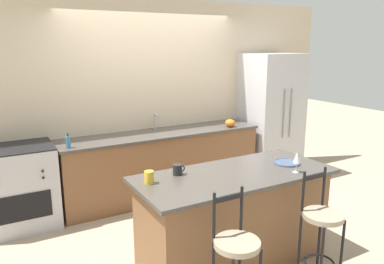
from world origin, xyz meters
name	(u,v)px	position (x,y,z in m)	size (l,w,h in m)	color
ground_plane	(174,204)	(0.00, 0.00, 0.00)	(18.00, 18.00, 0.00)	tan
wall_back	(151,98)	(0.00, 0.70, 1.35)	(6.00, 0.07, 2.70)	beige
back_counter	(162,164)	(0.00, 0.38, 0.46)	(2.81, 0.68, 0.92)	brown
sink_faucet	(155,120)	(0.00, 0.58, 1.06)	(0.02, 0.13, 0.22)	#ADAFB5
kitchen_island	(234,217)	(-0.10, -1.47, 0.46)	(1.90, 0.83, 0.91)	brown
refrigerator	(271,116)	(1.89, 0.32, 0.98)	(0.85, 0.74, 1.95)	#BCBCC1
oven_range	(20,187)	(-1.82, 0.35, 0.48)	(0.80, 0.68, 0.96)	#B7B7BC
bar_stool_near	(236,256)	(-0.56, -2.13, 0.54)	(0.35, 0.35, 1.03)	black
bar_stool_far	(321,226)	(0.36, -2.12, 0.54)	(0.35, 0.35, 1.03)	black
dinner_plate	(287,162)	(0.54, -1.49, 0.92)	(0.27, 0.27, 0.02)	#425170
wine_glass	(297,158)	(0.42, -1.73, 1.05)	(0.07, 0.07, 0.20)	white
coffee_mug	(178,170)	(-0.58, -1.24, 0.96)	(0.12, 0.09, 0.10)	#232326
tumbler_cup	(149,177)	(-0.90, -1.32, 0.97)	(0.08, 0.08, 0.11)	gold
pumpkin_decoration	(230,123)	(1.00, 0.18, 0.98)	(0.15, 0.15, 0.14)	orange
soap_bottle	(68,142)	(-1.28, 0.16, 0.99)	(0.05, 0.05, 0.17)	teal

